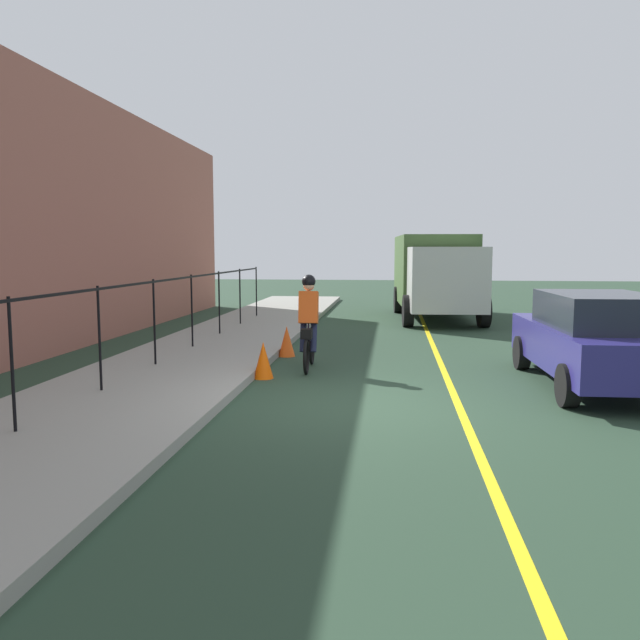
{
  "coord_description": "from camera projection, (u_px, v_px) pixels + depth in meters",
  "views": [
    {
      "loc": [
        -9.17,
        -0.61,
        2.28
      ],
      "look_at": [
        2.35,
        0.71,
        1.0
      ],
      "focal_mm": 35.49,
      "sensor_mm": 36.0,
      "label": 1
    }
  ],
  "objects": [
    {
      "name": "cyclist_lead",
      "position": [
        309.0,
        323.0,
        12.01
      ],
      "size": [
        1.71,
        0.37,
        1.83
      ],
      "rotation": [
        0.0,
        0.0,
        0.03
      ],
      "color": "black",
      "rests_on": "ground"
    },
    {
      "name": "traffic_cone_near",
      "position": [
        263.0,
        360.0,
        11.28
      ],
      "size": [
        0.36,
        0.36,
        0.66
      ],
      "primitive_type": "cone",
      "color": "#F65506",
      "rests_on": "ground"
    },
    {
      "name": "traffic_cone_far",
      "position": [
        287.0,
        341.0,
        13.63
      ],
      "size": [
        0.36,
        0.36,
        0.66
      ],
      "primitive_type": "cone",
      "color": "#FD5816",
      "rests_on": "ground"
    },
    {
      "name": "box_truck_background",
      "position": [
        436.0,
        272.0,
        21.18
      ],
      "size": [
        6.83,
        2.84,
        2.78
      ],
      "rotation": [
        0.0,
        0.0,
        3.2
      ],
      "color": "#3B592B",
      "rests_on": "ground"
    },
    {
      "name": "patrol_sedan",
      "position": [
        596.0,
        338.0,
        10.49
      ],
      "size": [
        4.44,
        2.0,
        1.58
      ],
      "rotation": [
        0.0,
        0.0,
        0.02
      ],
      "color": "navy",
      "rests_on": "ground"
    },
    {
      "name": "ground_plane",
      "position": [
        350.0,
        405.0,
        9.37
      ],
      "size": [
        80.0,
        80.0,
        0.0
      ],
      "primitive_type": "plane",
      "color": "#243A29"
    },
    {
      "name": "sidewalk",
      "position": [
        130.0,
        394.0,
        9.75
      ],
      "size": [
        40.0,
        3.2,
        0.15
      ],
      "primitive_type": "cube",
      "color": "gray",
      "rests_on": "ground"
    },
    {
      "name": "iron_fence",
      "position": [
        129.0,
        305.0,
        10.64
      ],
      "size": [
        20.11,
        0.04,
        1.6
      ],
      "color": "black",
      "rests_on": "sidewalk"
    },
    {
      "name": "lane_line_centre",
      "position": [
        459.0,
        408.0,
        9.19
      ],
      "size": [
        36.0,
        0.12,
        0.01
      ],
      "primitive_type": "cube",
      "color": "yellow",
      "rests_on": "ground"
    }
  ]
}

